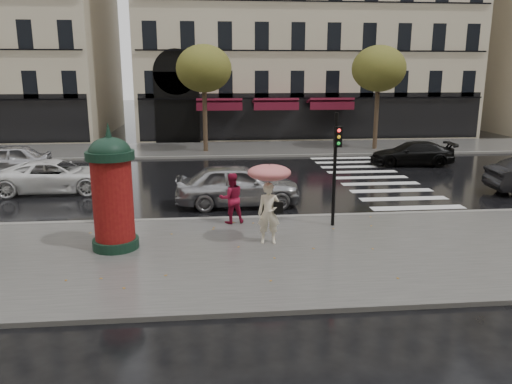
{
  "coord_description": "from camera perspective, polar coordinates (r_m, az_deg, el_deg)",
  "views": [
    {
      "loc": [
        -1.85,
        -13.49,
        5.01
      ],
      "look_at": [
        -0.4,
        1.5,
        1.37
      ],
      "focal_mm": 35.0,
      "sensor_mm": 36.0,
      "label": 1
    }
  ],
  "objects": [
    {
      "name": "near_kerb",
      "position": [
        17.32,
        0.83,
        -2.99
      ],
      "size": [
        90.0,
        0.25,
        0.14
      ],
      "primitive_type": "cube",
      "color": "slate",
      "rests_on": "ground"
    },
    {
      "name": "traffic_light",
      "position": [
        15.97,
        9.1,
        3.79
      ],
      "size": [
        0.24,
        0.35,
        3.66
      ],
      "color": "black",
      "rests_on": "near_sidewalk"
    },
    {
      "name": "car_white",
      "position": [
        22.82,
        -21.77,
        1.69
      ],
      "size": [
        4.99,
        2.38,
        1.37
      ],
      "primitive_type": "imported",
      "rotation": [
        0.0,
        0.0,
        1.59
      ],
      "color": "white",
      "rests_on": "ground"
    },
    {
      "name": "car_silver",
      "position": [
        19.01,
        -2.11,
        0.82
      ],
      "size": [
        4.79,
        2.01,
        1.62
      ],
      "primitive_type": "imported",
      "rotation": [
        0.0,
        0.0,
        1.59
      ],
      "color": "#9A9A9E",
      "rests_on": "ground"
    },
    {
      "name": "car_far_silver",
      "position": [
        27.44,
        -26.99,
        3.23
      ],
      "size": [
        4.76,
        2.44,
        1.55
      ],
      "primitive_type": "imported",
      "rotation": [
        0.0,
        0.0,
        -1.43
      ],
      "color": "#ADACB1",
      "rests_on": "ground"
    },
    {
      "name": "tree_far_right",
      "position": [
        33.31,
        13.86,
        13.48
      ],
      "size": [
        3.4,
        3.4,
        6.64
      ],
      "color": "#38281C",
      "rests_on": "ground"
    },
    {
      "name": "woman_red",
      "position": [
        16.42,
        -2.82,
        -0.7
      ],
      "size": [
        0.92,
        0.78,
        1.68
      ],
      "primitive_type": "imported",
      "rotation": [
        0.0,
        0.0,
        3.33
      ],
      "color": "maroon",
      "rests_on": "near_sidewalk"
    },
    {
      "name": "far_sidewalk",
      "position": [
        32.92,
        -2.26,
        4.93
      ],
      "size": [
        90.0,
        6.0,
        0.12
      ],
      "primitive_type": "cube",
      "color": "#474744",
      "rests_on": "ground"
    },
    {
      "name": "car_black",
      "position": [
        28.7,
        17.4,
        4.22
      ],
      "size": [
        4.61,
        2.27,
        1.29
      ],
      "primitive_type": "imported",
      "rotation": [
        0.0,
        0.0,
        -1.68
      ],
      "color": "black",
      "rests_on": "ground"
    },
    {
      "name": "ground",
      "position": [
        14.51,
        2.14,
        -6.61
      ],
      "size": [
        160.0,
        160.0,
        0.0
      ],
      "primitive_type": "plane",
      "color": "black",
      "rests_on": "ground"
    },
    {
      "name": "woman_umbrella",
      "position": [
        14.28,
        1.52,
        0.2
      ],
      "size": [
        1.25,
        1.25,
        2.4
      ],
      "color": "#F0E4C5",
      "rests_on": "near_sidewalk"
    },
    {
      "name": "tree_far_left",
      "position": [
        31.49,
        -5.98,
        13.81
      ],
      "size": [
        3.4,
        3.4,
        6.64
      ],
      "color": "#38281C",
      "rests_on": "ground"
    },
    {
      "name": "far_kerb",
      "position": [
        29.96,
        -1.92,
        4.09
      ],
      "size": [
        90.0,
        0.25,
        0.14
      ],
      "primitive_type": "cube",
      "color": "slate",
      "rests_on": "ground"
    },
    {
      "name": "morris_column",
      "position": [
        14.39,
        -16.11,
        0.29
      ],
      "size": [
        1.33,
        1.33,
        3.57
      ],
      "color": "black",
      "rests_on": "near_sidewalk"
    },
    {
      "name": "zebra_crossing",
      "position": [
        24.9,
        12.97,
        1.64
      ],
      "size": [
        3.6,
        11.75,
        0.01
      ],
      "primitive_type": "cube",
      "color": "silver",
      "rests_on": "ground"
    },
    {
      "name": "man_burgundy",
      "position": [
        16.68,
        -15.81,
        -1.01
      ],
      "size": [
        0.93,
        0.73,
        1.67
      ],
      "primitive_type": "imported",
      "rotation": [
        0.0,
        0.0,
        2.87
      ],
      "color": "#430D1B",
      "rests_on": "near_sidewalk"
    },
    {
      "name": "near_sidewalk",
      "position": [
        14.03,
        2.41,
        -7.09
      ],
      "size": [
        90.0,
        7.0,
        0.12
      ],
      "primitive_type": "cube",
      "color": "#474744",
      "rests_on": "ground"
    }
  ]
}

